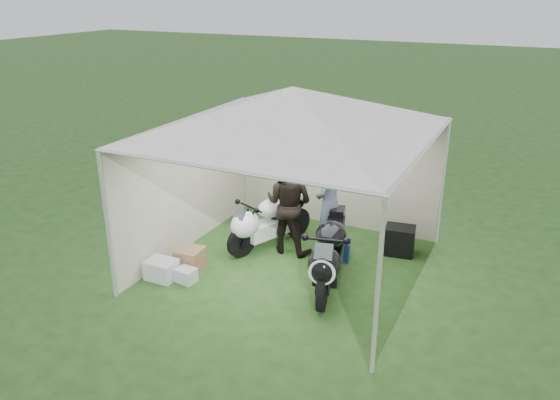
# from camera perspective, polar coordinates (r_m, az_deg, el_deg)

# --- Properties ---
(ground) EXTENTS (80.00, 80.00, 0.00)m
(ground) POSITION_cam_1_polar(r_m,az_deg,el_deg) (9.19, 1.18, -6.98)
(ground) COLOR #224318
(ground) RESTS_ON ground
(canopy_tent) EXTENTS (5.66, 5.66, 3.00)m
(canopy_tent) POSITION_cam_1_polar(r_m,az_deg,el_deg) (8.31, 1.41, 8.93)
(canopy_tent) COLOR silver
(canopy_tent) RESTS_ON ground
(motorcycle_white) EXTENTS (0.94, 1.75, 0.91)m
(motorcycle_white) POSITION_cam_1_polar(r_m,az_deg,el_deg) (9.63, -1.50, -2.22)
(motorcycle_white) COLOR black
(motorcycle_white) RESTS_ON ground
(motorcycle_black) EXTENTS (0.79, 2.11, 1.05)m
(motorcycle_black) POSITION_cam_1_polar(r_m,az_deg,el_deg) (8.37, 5.16, -5.58)
(motorcycle_black) COLOR black
(motorcycle_black) RESTS_ON ground
(paddock_stand) EXTENTS (0.52, 0.39, 0.35)m
(paddock_stand) POSITION_cam_1_polar(r_m,az_deg,el_deg) (9.41, 5.88, -5.18)
(paddock_stand) COLOR #2640BC
(paddock_stand) RESTS_ON ground
(person_dark_jacket) EXTENTS (0.89, 0.70, 1.78)m
(person_dark_jacket) POSITION_cam_1_polar(r_m,az_deg,el_deg) (9.37, 0.96, -0.37)
(person_dark_jacket) COLOR black
(person_dark_jacket) RESTS_ON ground
(person_blue_jacket) EXTENTS (0.47, 0.71, 1.95)m
(person_blue_jacket) POSITION_cam_1_polar(r_m,az_deg,el_deg) (9.17, 5.21, -0.40)
(person_blue_jacket) COLOR slate
(person_blue_jacket) RESTS_ON ground
(equipment_box) EXTENTS (0.55, 0.47, 0.50)m
(equipment_box) POSITION_cam_1_polar(r_m,az_deg,el_deg) (9.74, 12.37, -4.13)
(equipment_box) COLOR black
(equipment_box) RESTS_ON ground
(crate_0) EXTENTS (0.48, 0.38, 0.32)m
(crate_0) POSITION_cam_1_polar(r_m,az_deg,el_deg) (8.98, -12.26, -7.11)
(crate_0) COLOR #B7BBC0
(crate_0) RESTS_ON ground
(crate_1) EXTENTS (0.44, 0.44, 0.37)m
(crate_1) POSITION_cam_1_polar(r_m,az_deg,el_deg) (9.16, -9.38, -6.10)
(crate_1) COLOR #846044
(crate_1) RESTS_ON ground
(crate_2) EXTENTS (0.33, 0.29, 0.22)m
(crate_2) POSITION_cam_1_polar(r_m,az_deg,el_deg) (8.84, -9.78, -7.75)
(crate_2) COLOR #B6BBC0
(crate_2) RESTS_ON ground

